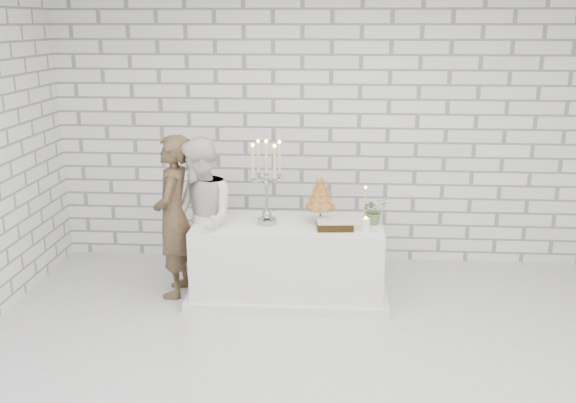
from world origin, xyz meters
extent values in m
cube|color=silver|center=(0.00, 0.00, 0.00)|extent=(6.00, 5.00, 0.01)
cube|color=white|center=(0.00, 2.50, 1.50)|extent=(6.00, 0.01, 3.00)
cube|color=white|center=(0.00, -2.50, 1.50)|extent=(6.00, 0.01, 3.00)
cube|color=white|center=(-0.39, 1.42, 0.38)|extent=(1.80, 0.80, 0.75)
imported|color=#402E1D|center=(-1.50, 1.41, 0.79)|extent=(0.39, 0.59, 1.59)
imported|color=white|center=(-1.22, 1.36, 0.79)|extent=(0.87, 0.95, 1.57)
cube|color=black|center=(0.06, 1.28, 0.79)|extent=(0.35, 0.26, 0.08)
cylinder|color=white|center=(0.34, 1.22, 0.81)|extent=(0.08, 0.08, 0.12)
cylinder|color=beige|center=(0.35, 1.56, 0.91)|extent=(0.08, 0.08, 0.32)
imported|color=#3C6332|center=(0.43, 1.46, 0.88)|extent=(0.29, 0.28, 0.26)
camera|label=1|loc=(-0.01, -4.43, 2.61)|focal=40.06mm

